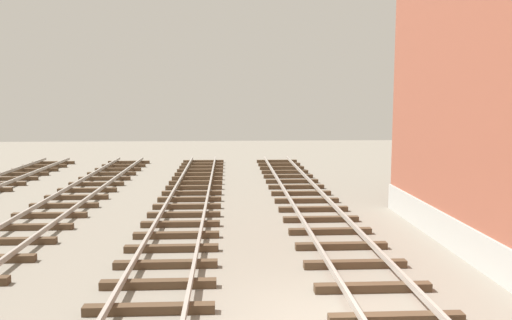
{
  "coord_description": "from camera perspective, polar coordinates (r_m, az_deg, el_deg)",
  "views": [
    {
      "loc": [
        -1.92,
        -9.05,
        4.12
      ],
      "look_at": [
        -0.93,
        9.47,
        1.88
      ],
      "focal_mm": 37.0,
      "sensor_mm": 36.0,
      "label": 1
    }
  ],
  "objects": [
    {
      "name": "track_near_building",
      "position": [
        10.35,
        14.92,
        -16.02
      ],
      "size": [
        2.5,
        48.61,
        0.32
      ],
      "color": "#4C3826",
      "rests_on": "ground"
    }
  ]
}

